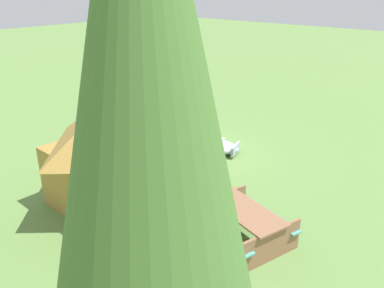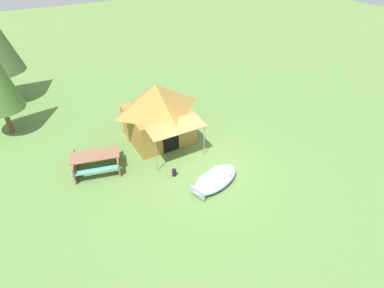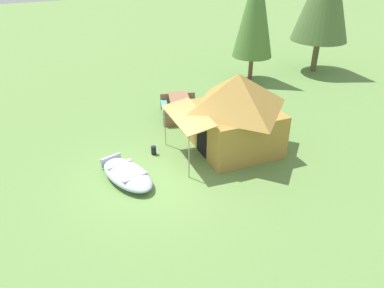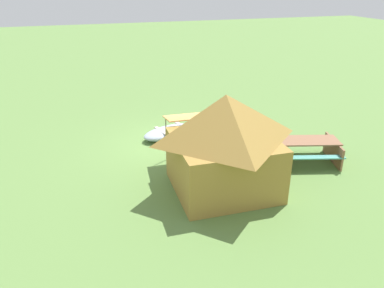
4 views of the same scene
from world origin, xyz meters
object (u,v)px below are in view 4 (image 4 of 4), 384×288
beached_rowboat (172,132)px  fuel_can (212,142)px  picnic_table (308,148)px  canvas_cabin_tent (224,142)px  cooler_box (216,167)px

beached_rowboat → fuel_can: 1.69m
beached_rowboat → picnic_table: (-3.64, 3.28, 0.27)m
beached_rowboat → picnic_table: bearing=138.0°
canvas_cabin_tent → picnic_table: (-3.24, -0.76, -0.95)m
picnic_table → cooler_box: (3.08, -0.21, -0.31)m
canvas_cabin_tent → cooler_box: size_ratio=7.46×
beached_rowboat → picnic_table: picnic_table is taller
fuel_can → canvas_cabin_tent: bearing=75.3°
canvas_cabin_tent → cooler_box: bearing=-99.5°
cooler_box → fuel_can: size_ratio=1.68×
picnic_table → fuel_can: (2.51, -2.03, -0.33)m
fuel_can → beached_rowboat: bearing=-47.8°
cooler_box → fuel_can: bearing=-107.5°
canvas_cabin_tent → picnic_table: bearing=-166.8°
beached_rowboat → picnic_table: size_ratio=1.10×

